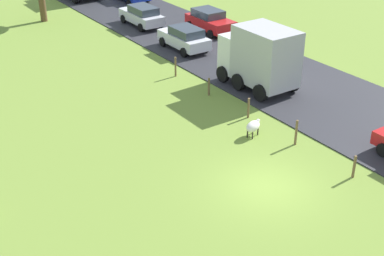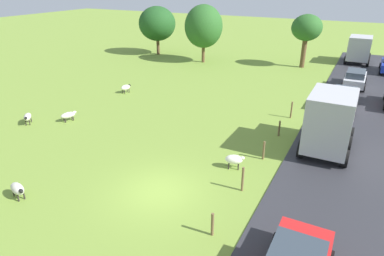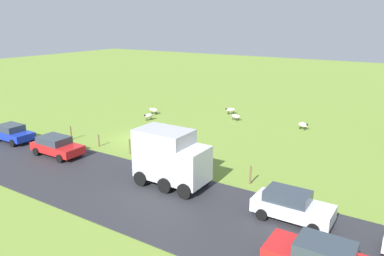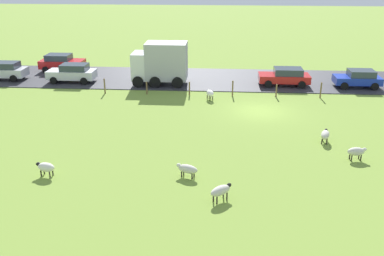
% 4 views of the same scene
% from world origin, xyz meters
% --- Properties ---
extents(ground_plane, '(160.00, 160.00, 0.00)m').
position_xyz_m(ground_plane, '(0.00, 0.00, 0.00)').
color(ground_plane, olive).
extents(sheep_1, '(1.09, 0.80, 0.79)m').
position_xyz_m(sheep_1, '(2.42, 3.76, 0.53)').
color(sheep_1, white).
rests_on(sheep_1, ground_plane).
extents(fence_post_1, '(0.12, 0.12, 1.06)m').
position_xyz_m(fence_post_1, '(3.53, -1.55, 0.53)').
color(fence_post_1, brown).
rests_on(fence_post_1, ground_plane).
extents(fence_post_2, '(0.12, 0.12, 1.28)m').
position_xyz_m(fence_post_2, '(3.53, 1.96, 0.64)').
color(fence_post_2, brown).
rests_on(fence_post_2, ground_plane).
extents(fence_post_3, '(0.12, 0.12, 1.11)m').
position_xyz_m(fence_post_3, '(3.53, 5.47, 0.55)').
color(fence_post_3, brown).
rests_on(fence_post_3, ground_plane).
extents(fence_post_4, '(0.12, 0.12, 1.05)m').
position_xyz_m(fence_post_4, '(3.53, 8.98, 0.53)').
color(fence_post_4, brown).
rests_on(fence_post_4, ground_plane).
extents(fence_post_5, '(0.12, 0.12, 1.25)m').
position_xyz_m(fence_post_5, '(3.53, 12.49, 0.63)').
color(fence_post_5, brown).
rests_on(fence_post_5, ground_plane).
extents(truck_1, '(2.67, 4.73, 3.67)m').
position_xyz_m(truck_1, '(6.54, 8.17, 1.97)').
color(truck_1, white).
rests_on(truck_1, road_strip).
extents(car_0, '(2.12, 4.23, 1.65)m').
position_xyz_m(car_0, '(10.64, 18.70, 0.91)').
color(car_0, red).
rests_on(car_0, road_strip).
extents(car_2, '(2.01, 4.21, 1.62)m').
position_xyz_m(car_2, '(6.70, 16.26, 0.90)').
color(car_2, silver).
rests_on(car_2, road_strip).
extents(car_3, '(1.98, 4.41, 1.61)m').
position_xyz_m(car_3, '(7.10, 22.93, 0.89)').
color(car_3, silver).
rests_on(car_3, road_strip).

